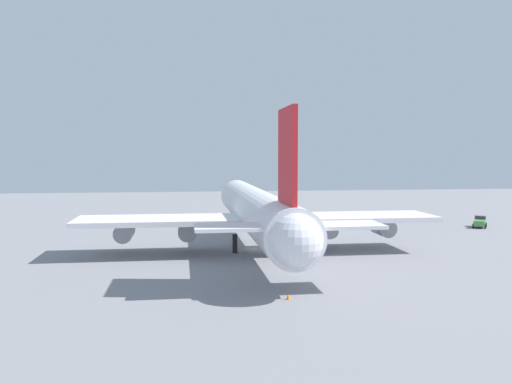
# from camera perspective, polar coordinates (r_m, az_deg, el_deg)

# --- Properties ---
(ground_plane) EXTENTS (246.17, 246.17, 0.00)m
(ground_plane) POSITION_cam_1_polar(r_m,az_deg,el_deg) (79.55, -0.00, -6.05)
(ground_plane) COLOR gray
(cargo_airplane) EXTENTS (61.54, 50.41, 18.67)m
(cargo_airplane) POSITION_cam_1_polar(r_m,az_deg,el_deg) (78.54, 0.02, -2.03)
(cargo_airplane) COLOR silver
(cargo_airplane) RESTS_ON ground_plane
(cargo_loader) EXTENTS (4.72, 4.01, 2.05)m
(cargo_loader) POSITION_cam_1_polar(r_m,az_deg,el_deg) (111.10, 22.59, -2.95)
(cargo_loader) COLOR #333338
(cargo_loader) RESTS_ON ground_plane
(safety_cone_nose) EXTENTS (0.57, 0.57, 0.81)m
(safety_cone_nose) POSITION_cam_1_polar(r_m,az_deg,el_deg) (106.85, -1.20, -3.24)
(safety_cone_nose) COLOR orange
(safety_cone_nose) RESTS_ON ground_plane
(safety_cone_tail) EXTENTS (0.39, 0.39, 0.55)m
(safety_cone_tail) POSITION_cam_1_polar(r_m,az_deg,el_deg) (52.68, 3.42, -10.99)
(safety_cone_tail) COLOR orange
(safety_cone_tail) RESTS_ON ground_plane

